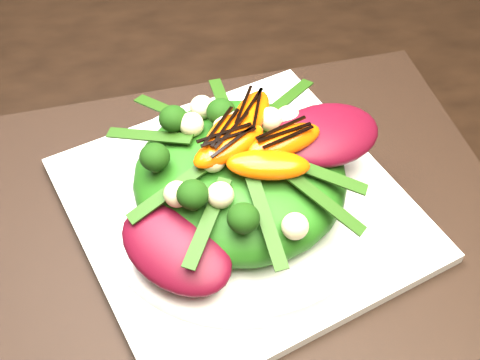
{
  "coord_description": "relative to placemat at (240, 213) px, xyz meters",
  "views": [
    {
      "loc": [
        -0.36,
        -0.46,
        1.22
      ],
      "look_at": [
        -0.31,
        -0.1,
        0.8
      ],
      "focal_mm": 48.0,
      "sensor_mm": 36.0,
      "label": 1
    }
  ],
  "objects": [
    {
      "name": "macadamia_nut",
      "position": [
        0.02,
        -0.04,
        0.09
      ],
      "size": [
        0.03,
        0.03,
        0.02
      ],
      "primitive_type": "sphere",
      "rotation": [
        0.0,
        0.0,
        0.27
      ],
      "color": "beige",
      "rests_on": "lettuce_mound"
    },
    {
      "name": "radicchio_leaf",
      "position": [
        0.08,
        0.01,
        0.08
      ],
      "size": [
        0.11,
        0.09,
        0.02
      ],
      "primitive_type": "ellipsoid",
      "rotation": [
        0.0,
        0.0,
        0.31
      ],
      "color": "#460714",
      "rests_on": "lettuce_mound"
    },
    {
      "name": "plate_base",
      "position": [
        0.0,
        0.0,
        0.01
      ],
      "size": [
        0.36,
        0.36,
        0.01
      ],
      "primitive_type": "cube",
      "rotation": [
        0.0,
        0.0,
        0.36
      ],
      "color": "white",
      "rests_on": "placemat"
    },
    {
      "name": "balsamic_drizzle",
      "position": [
        -0.01,
        0.03,
        0.1
      ],
      "size": [
        0.04,
        0.01,
        0.0
      ],
      "primitive_type": "cube",
      "rotation": [
        0.0,
        0.0,
        0.28
      ],
      "color": "black",
      "rests_on": "orange_segment"
    },
    {
      "name": "salad_bowl",
      "position": [
        0.0,
        -0.0,
        0.02
      ],
      "size": [
        0.3,
        0.3,
        0.02
      ],
      "primitive_type": "cylinder",
      "rotation": [
        0.0,
        0.0,
        -0.24
      ],
      "color": "white",
      "rests_on": "plate_base"
    },
    {
      "name": "broccoli_floret",
      "position": [
        -0.07,
        0.04,
        0.08
      ],
      "size": [
        0.04,
        0.04,
        0.03
      ],
      "primitive_type": "sphere",
      "rotation": [
        0.0,
        0.0,
        -0.33
      ],
      "color": "black",
      "rests_on": "lettuce_mound"
    },
    {
      "name": "placemat",
      "position": [
        0.0,
        0.0,
        0.0
      ],
      "size": [
        0.52,
        0.42,
        0.0
      ],
      "primitive_type": "cube",
      "rotation": [
        0.0,
        0.0,
        0.1
      ],
      "color": "black",
      "rests_on": "dining_table"
    },
    {
      "name": "lettuce_mound",
      "position": [
        0.0,
        -0.0,
        0.05
      ],
      "size": [
        0.24,
        0.24,
        0.06
      ],
      "primitive_type": "ellipsoid",
      "rotation": [
        0.0,
        0.0,
        -0.42
      ],
      "color": "#245F11",
      "rests_on": "salad_bowl"
    },
    {
      "name": "orange_segment",
      "position": [
        -0.01,
        0.03,
        0.09
      ],
      "size": [
        0.07,
        0.04,
        0.02
      ],
      "primitive_type": "ellipsoid",
      "rotation": [
        0.0,
        0.0,
        0.28
      ],
      "color": "#F44604",
      "rests_on": "lettuce_mound"
    }
  ]
}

